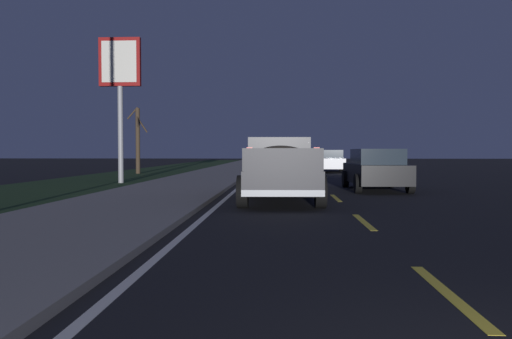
{
  "coord_description": "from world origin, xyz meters",
  "views": [
    {
      "loc": [
        -2.57,
        1.7,
        1.46
      ],
      "look_at": [
        11.85,
        2.41,
        0.94
      ],
      "focal_mm": 35.9,
      "sensor_mm": 36.0,
      "label": 1
    }
  ],
  "objects_px": {
    "pickup_truck": "(279,168)",
    "sedan_white": "(330,161)",
    "gas_price_sign": "(120,74)",
    "bare_tree_far": "(138,139)",
    "sedan_black": "(376,169)"
  },
  "relations": [
    {
      "from": "pickup_truck",
      "to": "bare_tree_far",
      "type": "xyz_separation_m",
      "value": [
        17.93,
        9.26,
        1.27
      ]
    },
    {
      "from": "sedan_white",
      "to": "gas_price_sign",
      "type": "bearing_deg",
      "value": 139.48
    },
    {
      "from": "sedan_white",
      "to": "sedan_black",
      "type": "distance_m",
      "value": 16.44
    },
    {
      "from": "sedan_white",
      "to": "sedan_black",
      "type": "relative_size",
      "value": 1.0
    },
    {
      "from": "gas_price_sign",
      "to": "bare_tree_far",
      "type": "height_order",
      "value": "gas_price_sign"
    },
    {
      "from": "pickup_truck",
      "to": "sedan_white",
      "type": "bearing_deg",
      "value": -9.4
    },
    {
      "from": "sedan_black",
      "to": "gas_price_sign",
      "type": "xyz_separation_m",
      "value": [
        3.89,
        10.87,
        4.18
      ]
    },
    {
      "from": "pickup_truck",
      "to": "sedan_white",
      "type": "height_order",
      "value": "pickup_truck"
    },
    {
      "from": "sedan_white",
      "to": "bare_tree_far",
      "type": "distance_m",
      "value": 13.08
    },
    {
      "from": "gas_price_sign",
      "to": "pickup_truck",
      "type": "bearing_deg",
      "value": -138.21
    },
    {
      "from": "sedan_black",
      "to": "gas_price_sign",
      "type": "distance_m",
      "value": 12.28
    },
    {
      "from": "sedan_black",
      "to": "bare_tree_far",
      "type": "bearing_deg",
      "value": 43.25
    },
    {
      "from": "bare_tree_far",
      "to": "sedan_white",
      "type": "bearing_deg",
      "value": -77.62
    },
    {
      "from": "pickup_truck",
      "to": "bare_tree_far",
      "type": "distance_m",
      "value": 20.22
    },
    {
      "from": "pickup_truck",
      "to": "sedan_white",
      "type": "distance_m",
      "value": 21.0
    }
  ]
}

